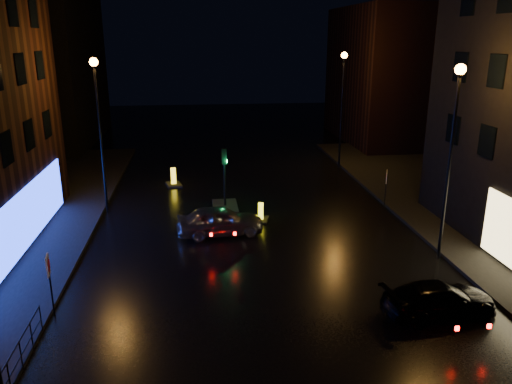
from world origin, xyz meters
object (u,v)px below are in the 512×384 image
traffic_signal (225,199)px  dark_sedan (439,299)px  road_sign_left (49,271)px  road_sign_right (386,180)px  bollard_near (261,217)px  bollard_far (174,181)px  silver_hatchback (220,221)px

traffic_signal → dark_sedan: traffic_signal is taller
road_sign_left → road_sign_right: (15.79, 9.79, -0.06)m
bollard_near → road_sign_left: 12.09m
bollard_far → traffic_signal: bearing=-69.7°
bollard_near → road_sign_left: (-8.46, -8.51, 1.49)m
bollard_far → road_sign_right: size_ratio=0.69×
bollard_far → road_sign_left: road_sign_left is taller
silver_hatchback → road_sign_left: road_sign_left is taller
traffic_signal → silver_hatchback: 4.13m
dark_sedan → road_sign_left: road_sign_left is taller
traffic_signal → silver_hatchback: size_ratio=0.81×
bollard_near → traffic_signal: bearing=141.1°
silver_hatchback → dark_sedan: size_ratio=1.04×
traffic_signal → dark_sedan: (6.76, -12.51, 0.09)m
dark_sedan → bollard_far: bearing=22.8°
silver_hatchback → road_sign_left: size_ratio=1.87×
traffic_signal → bollard_near: 2.99m
silver_hatchback → bollard_near: 2.85m
silver_hatchback → bollard_near: silver_hatchback is taller
silver_hatchback → bollard_near: bearing=-59.1°
bollard_near → road_sign_left: road_sign_left is taller
silver_hatchback → bollard_near: (2.24, 1.69, -0.51)m
bollard_far → road_sign_left: bearing=-115.1°
silver_hatchback → traffic_signal: bearing=-12.8°
traffic_signal → dark_sedan: bearing=-61.6°
traffic_signal → bollard_near: size_ratio=2.68×
bollard_near → road_sign_right: (7.33, 1.29, 1.43)m
dark_sedan → silver_hatchback: bearing=33.9°
dark_sedan → road_sign_right: 11.67m
dark_sedan → bollard_near: bearing=19.5°
dark_sedan → bollard_near: dark_sedan is taller
road_sign_left → dark_sedan: bearing=-15.7°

